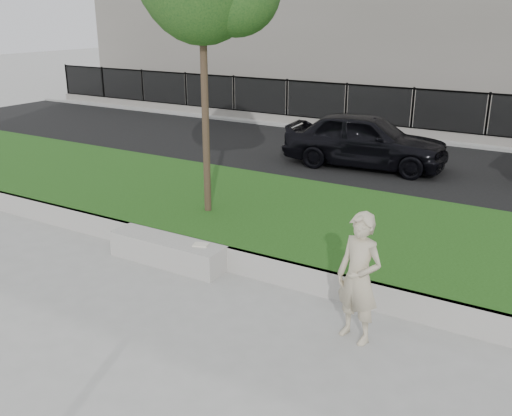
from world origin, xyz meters
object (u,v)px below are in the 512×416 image
Objects in this scene: stone_bench at (167,251)px; man at (359,278)px; car_dark at (365,140)px; book at (201,245)px.

man is at bearing -9.21° from stone_bench.
stone_bench is 7.18m from car_dark.
man reaches higher than book.
car_dark reaches higher than stone_bench.
man is at bearing -165.32° from car_dark.
book is at bearing 5.29° from stone_bench.
stone_bench is 0.66m from book.
man is 8.20m from car_dark.
man is 0.40× the size of car_dark.
man reaches higher than stone_bench.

